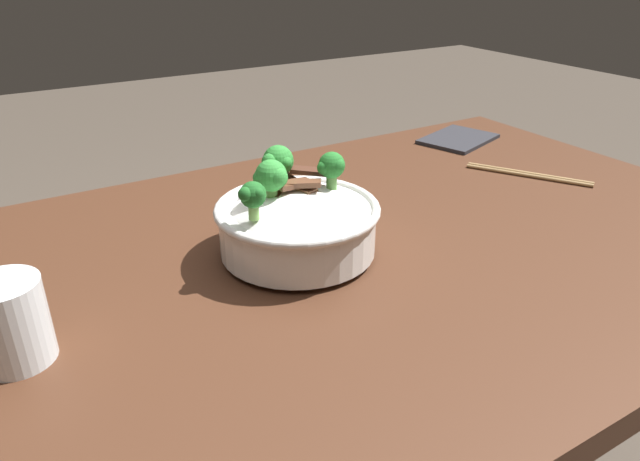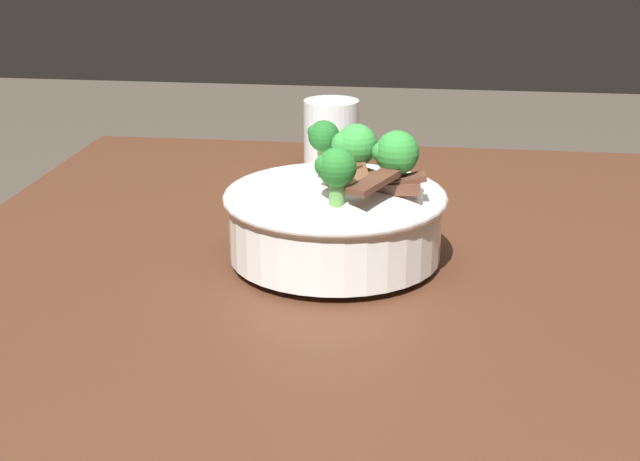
# 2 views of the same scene
# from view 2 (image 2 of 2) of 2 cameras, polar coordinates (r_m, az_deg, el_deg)

# --- Properties ---
(dining_table) EXTENTS (1.26, 0.84, 0.76)m
(dining_table) POSITION_cam_2_polar(r_m,az_deg,el_deg) (0.90, -1.18, -11.93)
(dining_table) COLOR #472819
(dining_table) RESTS_ON ground
(rice_bowl) EXTENTS (0.23, 0.23, 0.14)m
(rice_bowl) POSITION_cam_2_polar(r_m,az_deg,el_deg) (0.95, 1.04, 1.10)
(rice_bowl) COLOR white
(rice_bowl) RESTS_ON dining_table
(drinking_glass) EXTENTS (0.08, 0.08, 0.09)m
(drinking_glass) POSITION_cam_2_polar(r_m,az_deg,el_deg) (1.31, 0.70, 5.82)
(drinking_glass) COLOR white
(drinking_glass) RESTS_ON dining_table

